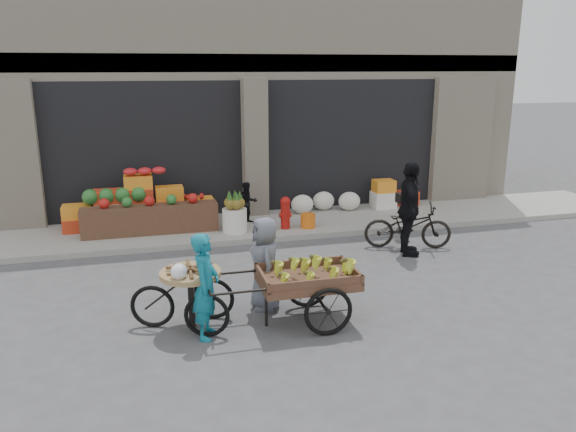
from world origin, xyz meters
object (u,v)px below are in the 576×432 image
object	(u,v)px
vendor_grey	(265,263)
cyclist	(409,209)
orange_bucket	(308,221)
tricycle_cart	(191,290)
pineapple_bin	(235,220)
seated_person	(248,203)
fire_hydrant	(285,211)
bicycle	(408,226)
banana_cart	(304,276)
vendor_woman	(206,286)

from	to	relation	value
vendor_grey	cyclist	distance (m)	3.61
orange_bucket	vendor_grey	xyz separation A→B (m)	(-1.78, -3.60, 0.44)
orange_bucket	tricycle_cart	distance (m)	4.95
pineapple_bin	seated_person	world-z (taller)	seated_person
pineapple_bin	fire_hydrant	xyz separation A→B (m)	(1.10, -0.05, 0.13)
vendor_grey	orange_bucket	bearing A→B (deg)	154.66
fire_hydrant	seated_person	world-z (taller)	seated_person
pineapple_bin	bicycle	distance (m)	3.60
banana_cart	vendor_grey	world-z (taller)	vendor_grey
seated_person	cyclist	bearing A→B (deg)	-55.11
banana_cart	vendor_woman	bearing A→B (deg)	-175.84
fire_hydrant	orange_bucket	distance (m)	0.55
vendor_woman	cyclist	size ratio (longest dim) A/B	0.80
tricycle_cart	cyclist	distance (m)	4.81
fire_hydrant	vendor_woman	size ratio (longest dim) A/B	0.49
vendor_woman	cyclist	xyz separation A→B (m)	(4.16, 2.39, 0.18)
tricycle_cart	orange_bucket	bearing A→B (deg)	69.79
vendor_grey	bicycle	size ratio (longest dim) A/B	0.82
pineapple_bin	orange_bucket	xyz separation A→B (m)	(1.60, -0.10, -0.10)
vendor_grey	cyclist	size ratio (longest dim) A/B	0.78
fire_hydrant	tricycle_cart	world-z (taller)	tricycle_cart
pineapple_bin	orange_bucket	distance (m)	1.61
banana_cart	bicycle	world-z (taller)	banana_cart
banana_cart	orange_bucket	bearing A→B (deg)	72.74
fire_hydrant	vendor_woman	world-z (taller)	vendor_woman
orange_bucket	fire_hydrant	bearing A→B (deg)	174.29
fire_hydrant	seated_person	size ratio (longest dim) A/B	0.76
seated_person	cyclist	xyz separation A→B (m)	(2.61, -2.62, 0.32)
fire_hydrant	orange_bucket	size ratio (longest dim) A/B	2.22
vendor_grey	cyclist	xyz separation A→B (m)	(3.20, 1.67, 0.20)
bicycle	cyclist	xyz separation A→B (m)	(-0.20, -0.40, 0.46)
seated_person	bicycle	xyz separation A→B (m)	(2.81, -2.22, -0.13)
fire_hydrant	banana_cart	world-z (taller)	banana_cart
fire_hydrant	bicycle	size ratio (longest dim) A/B	0.41
pineapple_bin	cyclist	distance (m)	3.67
fire_hydrant	bicycle	distance (m)	2.63
banana_cart	cyclist	xyz separation A→B (m)	(2.78, 2.31, 0.21)
vendor_grey	bicycle	bearing A→B (deg)	122.47
banana_cart	tricycle_cart	distance (m)	1.58
seated_person	banana_cart	size ratio (longest dim) A/B	0.40
vendor_woman	vendor_grey	distance (m)	1.20
orange_bucket	bicycle	distance (m)	2.22
banana_cart	bicycle	xyz separation A→B (m)	(2.98, 2.71, -0.25)
pineapple_bin	tricycle_cart	distance (m)	4.30
pineapple_bin	tricycle_cart	xyz separation A→B (m)	(-1.32, -4.09, 0.20)
pineapple_bin	tricycle_cart	size ratio (longest dim) A/B	0.36
seated_person	vendor_grey	xyz separation A→B (m)	(-0.58, -4.30, 0.12)
vendor_grey	tricycle_cart	bearing A→B (deg)	-70.04
bicycle	vendor_woman	bearing A→B (deg)	140.96
vendor_woman	cyclist	distance (m)	4.80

